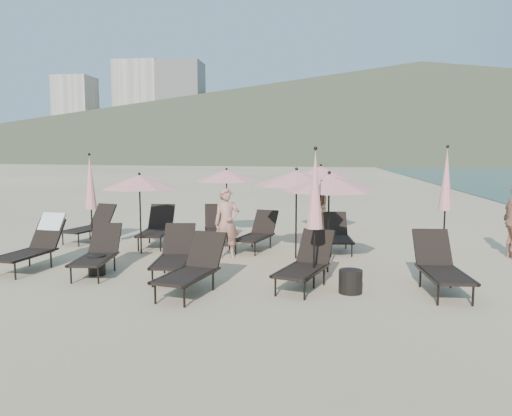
# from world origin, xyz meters

# --- Properties ---
(ground) EXTENTS (800.00, 800.00, 0.00)m
(ground) POSITION_xyz_m (0.00, 0.00, 0.00)
(ground) COLOR #D6BA8C
(ground) RESTS_ON ground
(volcanic_headland) EXTENTS (690.00, 690.00, 55.00)m
(volcanic_headland) POSITION_xyz_m (71.37, 302.62, 26.49)
(volcanic_headland) COLOR brown
(volcanic_headland) RESTS_ON ground
(hotel_skyline) EXTENTS (109.00, 82.00, 55.00)m
(hotel_skyline) POSITION_xyz_m (-93.62, 271.21, 24.18)
(hotel_skyline) COLOR beige
(hotel_skyline) RESTS_ON ground
(lounger_0) EXTENTS (0.91, 1.93, 1.16)m
(lounger_0) POSITION_xyz_m (-5.24, 0.76, 0.55)
(lounger_0) COLOR black
(lounger_0) RESTS_ON ground
(lounger_1) EXTENTS (0.83, 1.77, 0.98)m
(lounger_1) POSITION_xyz_m (-3.65, 0.48, 0.46)
(lounger_1) COLOR black
(lounger_1) RESTS_ON ground
(lounger_2) EXTENTS (0.84, 1.81, 1.01)m
(lounger_2) POSITION_xyz_m (-1.98, 0.45, 0.47)
(lounger_2) COLOR black
(lounger_2) RESTS_ON ground
(lounger_3) EXTENTS (1.07, 1.88, 1.02)m
(lounger_3) POSITION_xyz_m (-1.31, -0.66, 0.48)
(lounger_3) COLOR black
(lounger_3) RESTS_ON ground
(lounger_4) EXTENTS (1.19, 1.87, 1.01)m
(lounger_4) POSITION_xyz_m (0.72, -0.01, 0.47)
(lounger_4) COLOR black
(lounger_4) RESTS_ON ground
(lounger_5) EXTENTS (0.80, 1.87, 1.05)m
(lounger_5) POSITION_xyz_m (3.19, -0.02, 0.49)
(lounger_5) COLOR black
(lounger_5) RESTS_ON ground
(lounger_6) EXTENTS (1.10, 1.87, 1.01)m
(lounger_6) POSITION_xyz_m (-5.55, 4.15, 0.47)
(lounger_6) COLOR black
(lounger_6) RESTS_ON ground
(lounger_7) EXTENTS (0.86, 1.90, 1.06)m
(lounger_7) POSITION_xyz_m (-3.44, 3.75, 0.50)
(lounger_7) COLOR black
(lounger_7) RESTS_ON ground
(lounger_8) EXTENTS (1.09, 1.93, 1.05)m
(lounger_8) POSITION_xyz_m (-1.84, 4.15, 0.49)
(lounger_8) COLOR black
(lounger_8) RESTS_ON ground
(lounger_9) EXTENTS (1.07, 1.80, 0.97)m
(lounger_9) POSITION_xyz_m (-0.64, 3.51, 0.45)
(lounger_9) COLOR black
(lounger_9) RESTS_ON ground
(lounger_10) EXTENTS (0.76, 1.69, 0.94)m
(lounger_10) POSITION_xyz_m (1.45, 3.59, 0.44)
(lounger_10) COLOR black
(lounger_10) RESTS_ON ground
(umbrella_open_0) EXTENTS (1.91, 1.91, 2.05)m
(umbrella_open_0) POSITION_xyz_m (-3.49, 2.62, 1.82)
(umbrella_open_0) COLOR black
(umbrella_open_0) RESTS_ON ground
(umbrella_open_1) EXTENTS (2.04, 2.04, 2.20)m
(umbrella_open_1) POSITION_xyz_m (0.42, 2.52, 1.94)
(umbrella_open_1) COLOR black
(umbrella_open_1) RESTS_ON ground
(umbrella_open_2) EXTENTS (2.01, 2.01, 2.17)m
(umbrella_open_2) POSITION_xyz_m (1.16, 1.24, 1.92)
(umbrella_open_2) COLOR black
(umbrella_open_2) RESTS_ON ground
(umbrella_open_3) EXTENTS (1.93, 1.93, 2.08)m
(umbrella_open_3) POSITION_xyz_m (-1.82, 5.49, 1.84)
(umbrella_open_3) COLOR black
(umbrella_open_3) RESTS_ON ground
(umbrella_open_4) EXTENTS (2.03, 2.03, 2.19)m
(umbrella_open_4) POSITION_xyz_m (1.01, 6.12, 1.93)
(umbrella_open_4) COLOR black
(umbrella_open_4) RESTS_ON ground
(umbrella_closed_0) EXTENTS (0.31, 0.31, 2.66)m
(umbrella_closed_0) POSITION_xyz_m (0.88, -0.09, 1.85)
(umbrella_closed_0) COLOR black
(umbrella_closed_0) RESTS_ON ground
(umbrella_closed_1) EXTENTS (0.32, 0.32, 2.72)m
(umbrella_closed_1) POSITION_xyz_m (3.97, 3.02, 1.90)
(umbrella_closed_1) COLOR black
(umbrella_closed_1) RESTS_ON ground
(umbrella_closed_2) EXTENTS (0.30, 0.30, 2.53)m
(umbrella_closed_2) POSITION_xyz_m (-4.91, 2.89, 1.76)
(umbrella_closed_2) COLOR black
(umbrella_closed_2) RESTS_ON ground
(side_table_0) EXTENTS (0.35, 0.35, 0.42)m
(side_table_0) POSITION_xyz_m (-3.64, 0.39, 0.21)
(side_table_0) COLOR black
(side_table_0) RESTS_ON ground
(side_table_1) EXTENTS (0.43, 0.43, 0.43)m
(side_table_1) POSITION_xyz_m (1.55, -0.32, 0.21)
(side_table_1) COLOR black
(side_table_1) RESTS_ON ground
(beachgoer_a) EXTENTS (0.73, 0.61, 1.70)m
(beachgoer_a) POSITION_xyz_m (-1.24, 2.38, 0.85)
(beachgoer_a) COLOR tan
(beachgoer_a) RESTS_ON ground
(beachgoer_b) EXTENTS (0.82, 0.91, 1.54)m
(beachgoer_b) POSITION_xyz_m (0.94, 6.90, 0.77)
(beachgoer_b) COLOR #8D6A49
(beachgoer_b) RESTS_ON ground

